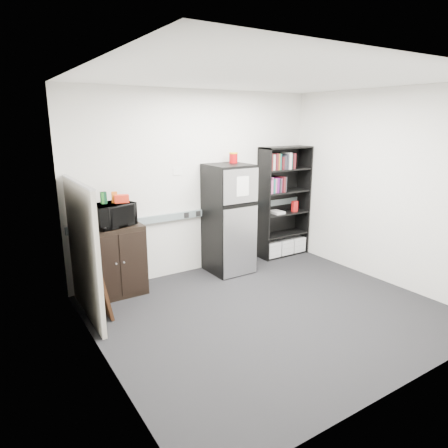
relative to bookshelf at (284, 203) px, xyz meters
name	(u,v)px	position (x,y,z in m)	size (l,w,h in m)	color
floor	(270,311)	(-1.53, -1.57, -0.91)	(4.00, 4.00, 0.00)	black
wall_back	(199,183)	(-1.53, 0.18, 0.44)	(4.00, 0.02, 2.70)	silver
wall_right	(384,188)	(0.47, -1.57, 0.44)	(0.02, 3.50, 2.70)	silver
wall_left	(97,228)	(-3.53, -1.57, 0.44)	(0.02, 3.50, 2.70)	silver
ceiling	(277,78)	(-1.53, -1.57, 1.79)	(4.00, 3.50, 0.02)	white
electrical_raceway	(200,213)	(-1.53, 0.15, -0.01)	(3.92, 0.05, 0.10)	slate
wall_note	(178,172)	(-1.88, 0.18, 0.64)	(0.14, 0.00, 0.10)	white
bookshelf	(284,203)	(0.00, 0.00, 0.00)	(0.90, 0.34, 1.85)	black
cubicle_partition	(83,251)	(-3.43, -0.49, -0.10)	(0.06, 1.30, 1.62)	#ABA697
cabinet	(114,261)	(-2.96, -0.06, -0.44)	(0.76, 0.50, 0.94)	black
microwave	(111,215)	(-2.96, -0.08, 0.18)	(0.54, 0.37, 0.30)	black
snack_box_a	(104,198)	(-3.03, -0.05, 0.41)	(0.07, 0.05, 0.15)	#1B5E1D
snack_box_b	(104,198)	(-3.03, -0.05, 0.41)	(0.07, 0.05, 0.15)	#0B321D
snack_box_c	(114,197)	(-2.89, -0.05, 0.40)	(0.07, 0.05, 0.14)	orange
snack_bag	(122,199)	(-2.81, -0.10, 0.38)	(0.18, 0.10, 0.10)	red
refrigerator	(229,219)	(-1.20, -0.14, -0.09)	(0.62, 0.65, 1.64)	black
coffee_can	(233,157)	(-1.04, -0.02, 0.82)	(0.13, 0.13, 0.18)	#AB070B
framed_poster	(97,281)	(-3.30, -0.48, -0.51)	(0.17, 0.63, 0.81)	black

